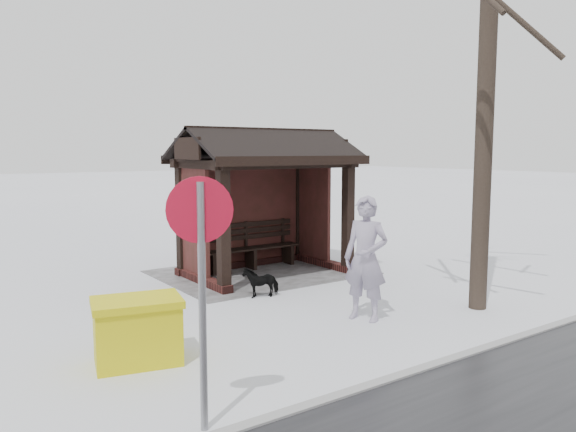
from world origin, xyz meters
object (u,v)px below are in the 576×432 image
(pedestrian, at_px, (366,258))
(road_sign, at_px, (201,250))
(bus_shelter, at_px, (262,172))
(dog, at_px, (261,282))
(grit_bin, at_px, (137,330))

(pedestrian, height_order, road_sign, road_sign)
(bus_shelter, height_order, dog, bus_shelter)
(dog, distance_m, road_sign, 5.09)
(dog, distance_m, grit_bin, 3.49)
(bus_shelter, bearing_deg, pedestrian, 82.62)
(bus_shelter, relative_size, pedestrian, 1.86)
(bus_shelter, distance_m, grit_bin, 5.60)
(pedestrian, distance_m, grit_bin, 3.59)
(pedestrian, bearing_deg, dog, 171.75)
(pedestrian, relative_size, grit_bin, 1.61)
(bus_shelter, distance_m, dog, 2.72)
(bus_shelter, relative_size, road_sign, 1.50)
(bus_shelter, distance_m, road_sign, 6.83)
(grit_bin, bearing_deg, pedestrian, -171.46)
(grit_bin, xyz_separation_m, road_sign, (0.09, 1.97, 1.31))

